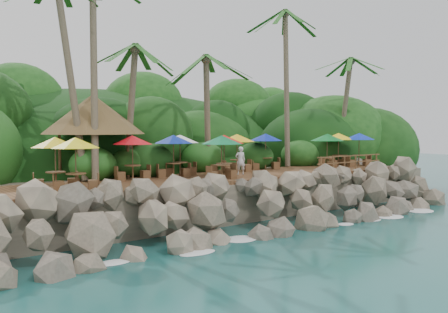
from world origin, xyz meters
TOP-DOWN VIEW (x-y plane):
  - ground at (0.00, 0.00)m, footprint 140.00×140.00m
  - land_base at (0.00, 16.00)m, footprint 32.00×25.20m
  - jungle_hill at (0.00, 23.50)m, footprint 44.80×28.00m
  - seawall at (0.00, 2.00)m, footprint 29.00×4.00m
  - terrace at (0.00, 6.00)m, footprint 26.00×5.00m
  - jungle_foliage at (0.00, 15.00)m, footprint 44.00×16.00m
  - foam_line at (0.00, 0.30)m, footprint 25.20×0.80m
  - palms at (0.46, 8.62)m, footprint 27.35×7.14m
  - palapa at (-6.29, 9.68)m, footprint 5.65×5.65m
  - dining_clusters at (0.44, 6.08)m, footprint 23.73×5.37m
  - railing at (8.29, 3.65)m, footprint 6.10×0.10m
  - waiter at (1.16, 5.94)m, footprint 0.71×0.61m

SIDE VIEW (x-z plane):
  - ground at x=0.00m, z-range 0.00..0.00m
  - jungle_hill at x=0.00m, z-range -7.70..7.70m
  - jungle_foliage at x=0.00m, z-range -6.00..6.00m
  - foam_line at x=0.00m, z-range 0.00..0.06m
  - land_base at x=0.00m, z-range 0.00..2.10m
  - seawall at x=0.00m, z-range 0.00..2.30m
  - terrace at x=0.00m, z-range 2.10..2.30m
  - railing at x=8.29m, z-range 2.41..3.41m
  - waiter at x=1.16m, z-range 2.30..3.95m
  - dining_clusters at x=0.44m, z-range 3.08..5.43m
  - palapa at x=-6.29m, z-range 3.49..8.09m
  - palms at x=0.46m, z-range 5.24..17.81m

